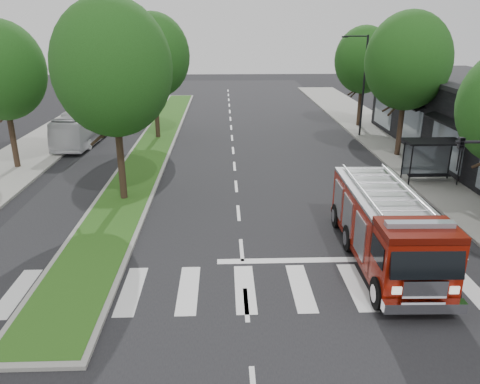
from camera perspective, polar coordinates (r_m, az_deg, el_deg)
The scene contains 12 objects.
ground at distance 19.55m, azimuth 0.19°, elevation -7.08°, with size 140.00×140.00×0.00m, color black.
sidewalk_right at distance 31.66m, azimuth 22.68°, elevation 2.23°, with size 5.00×80.00×0.15m, color gray.
median at distance 36.86m, azimuth -10.33°, elevation 5.82°, with size 3.00×50.00×0.15m.
bus_shelter at distance 29.00m, azimuth 22.30°, elevation 4.80°, with size 3.20×1.60×2.61m.
tree_right_mid at distance 33.77m, azimuth 19.79°, elevation 14.78°, with size 5.60×5.60×9.72m.
tree_right_far at distance 43.26m, azimuth 14.85°, elevation 15.30°, with size 5.00×5.00×8.73m.
tree_median_near at distance 24.08m, azimuth -15.27°, elevation 14.35°, with size 5.80×5.80×10.16m.
tree_median_far at distance 37.85m, azimuth -10.53°, elevation 16.02°, with size 5.60×5.60×9.72m.
tree_left_mid at distance 32.39m, azimuth -27.07°, elevation 13.04°, with size 5.20×5.20×9.16m.
streetlight_right_far at distance 39.24m, azimuth 14.67°, elevation 12.90°, with size 2.11×0.20×8.00m.
fire_engine at distance 19.04m, azimuth 17.35°, elevation -4.10°, with size 2.79×8.60×2.96m.
city_bus at distance 38.81m, azimuth -18.33°, elevation 7.72°, with size 2.21×9.45×2.63m, color silver.
Camera 1 is at (-0.69, -17.40, 8.90)m, focal length 35.00 mm.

